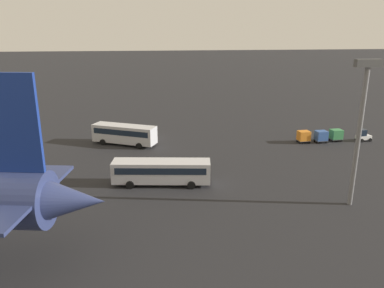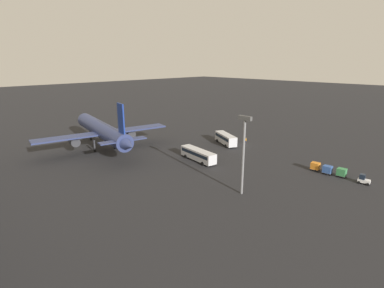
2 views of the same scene
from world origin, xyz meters
name	(u,v)px [view 1 (image 1 of 2)]	position (x,y,z in m)	size (l,w,h in m)	color
ground_plane	(153,138)	(0.00, 0.00, 0.00)	(600.00, 600.00, 0.00)	#232326
shuttle_bus_near	(124,133)	(4.83, 3.04, 2.00)	(11.00, 7.34, 3.34)	silver
shuttle_bus_far	(161,170)	(-0.40, 20.95, 1.86)	(12.38, 4.49, 3.08)	silver
baggage_tug	(363,136)	(-36.32, 6.37, 0.94)	(2.53, 1.87, 2.10)	white
worker_person	(146,130)	(1.09, -2.68, 0.87)	(0.38, 0.38, 1.74)	#1E1E2D
cargo_cart_green	(336,134)	(-31.57, 5.86, 1.19)	(2.09, 1.80, 2.06)	#38383D
cargo_cart_blue	(321,136)	(-28.56, 6.35, 1.19)	(2.09, 1.80, 2.06)	#38383D
cargo_cart_orange	(304,136)	(-25.55, 6.06, 1.19)	(2.09, 1.80, 2.06)	#38383D
light_pole	(361,118)	(-20.83, 29.38, 9.84)	(2.80, 0.70, 15.83)	slate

